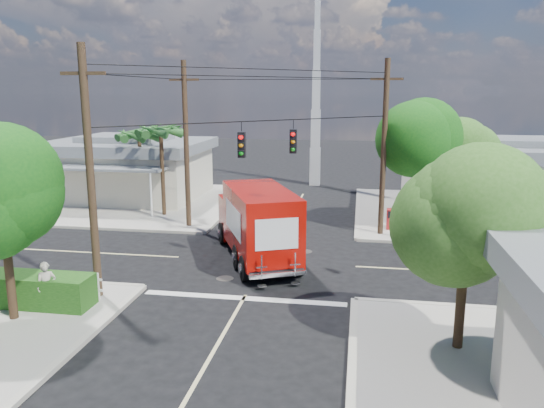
# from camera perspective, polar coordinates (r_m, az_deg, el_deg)

# --- Properties ---
(ground) EXTENTS (120.00, 120.00, 0.00)m
(ground) POSITION_cam_1_polar(r_m,az_deg,el_deg) (23.65, -0.80, -6.22)
(ground) COLOR black
(ground) RESTS_ON ground
(sidewalk_ne) EXTENTS (14.12, 14.12, 0.14)m
(sidewalk_ne) POSITION_cam_1_polar(r_m,az_deg,el_deg) (34.48, 20.71, -1.04)
(sidewalk_ne) COLOR #ACA79C
(sidewalk_ne) RESTS_ON ground
(sidewalk_nw) EXTENTS (14.12, 14.12, 0.14)m
(sidewalk_nw) POSITION_cam_1_polar(r_m,az_deg,el_deg) (36.92, -14.55, 0.19)
(sidewalk_nw) COLOR #ACA79C
(sidewalk_nw) RESTS_ON ground
(road_markings) EXTENTS (32.00, 32.00, 0.01)m
(road_markings) POSITION_cam_1_polar(r_m,az_deg,el_deg) (22.28, -1.48, -7.38)
(road_markings) COLOR beige
(road_markings) RESTS_ON ground
(building_ne) EXTENTS (11.80, 10.20, 4.50)m
(building_ne) POSITION_cam_1_polar(r_m,az_deg,el_deg) (35.47, 23.21, 2.82)
(building_ne) COLOR silver
(building_ne) RESTS_ON sidewalk_ne
(building_nw) EXTENTS (10.80, 10.20, 4.30)m
(building_nw) POSITION_cam_1_polar(r_m,az_deg,el_deg) (38.44, -15.30, 3.86)
(building_nw) COLOR beige
(building_nw) RESTS_ON sidewalk_nw
(radio_tower) EXTENTS (0.80, 0.80, 17.00)m
(radio_tower) POSITION_cam_1_polar(r_m,az_deg,el_deg) (42.28, 4.74, 9.62)
(radio_tower) COLOR silver
(radio_tower) RESTS_ON ground
(tree_sw_front) EXTENTS (3.88, 3.78, 6.03)m
(tree_sw_front) POSITION_cam_1_polar(r_m,az_deg,el_deg) (18.50, -27.22, 1.10)
(tree_sw_front) COLOR #422D1C
(tree_sw_front) RESTS_ON sidewalk_sw
(tree_ne_front) EXTENTS (4.21, 4.14, 6.66)m
(tree_ne_front) POSITION_cam_1_polar(r_m,az_deg,el_deg) (29.15, 15.81, 6.39)
(tree_ne_front) COLOR #422D1C
(tree_ne_front) RESTS_ON sidewalk_ne
(tree_ne_back) EXTENTS (3.77, 3.66, 5.82)m
(tree_ne_back) POSITION_cam_1_polar(r_m,az_deg,el_deg) (31.76, 20.01, 5.50)
(tree_ne_back) COLOR #422D1C
(tree_ne_back) RESTS_ON sidewalk_ne
(tree_se) EXTENTS (3.67, 3.54, 5.62)m
(tree_se) POSITION_cam_1_polar(r_m,az_deg,el_deg) (15.53, 20.35, -1.28)
(tree_se) COLOR #422D1C
(tree_se) RESTS_ON sidewalk_se
(palm_nw_front) EXTENTS (3.01, 3.08, 5.59)m
(palm_nw_front) POSITION_cam_1_polar(r_m,az_deg,el_deg) (31.84, -11.88, 7.53)
(palm_nw_front) COLOR #422D1C
(palm_nw_front) RESTS_ON sidewalk_nw
(palm_nw_back) EXTENTS (3.01, 3.08, 5.19)m
(palm_nw_back) POSITION_cam_1_polar(r_m,az_deg,el_deg) (34.01, -14.10, 7.07)
(palm_nw_back) COLOR #422D1C
(palm_nw_back) RESTS_ON sidewalk_nw
(utility_poles) EXTENTS (12.00, 10.68, 9.00)m
(utility_poles) POSITION_cam_1_polar(r_m,az_deg,el_deg) (24.50, -3.83, 5.60)
(utility_poles) COLOR #473321
(utility_poles) RESTS_ON ground
(picket_fence) EXTENTS (5.94, 0.06, 1.00)m
(picket_fence) POSITION_cam_1_polar(r_m,az_deg,el_deg) (21.38, -24.95, -7.49)
(picket_fence) COLOR silver
(picket_fence) RESTS_ON sidewalk_sw
(hedge_sw) EXTENTS (6.20, 1.20, 1.10)m
(hedge_sw) POSITION_cam_1_polar(r_m,az_deg,el_deg) (20.88, -26.65, -8.08)
(hedge_sw) COLOR #164111
(hedge_sw) RESTS_ON sidewalk_sw
(vending_boxes) EXTENTS (1.90, 0.50, 1.10)m
(vending_boxes) POSITION_cam_1_polar(r_m,az_deg,el_deg) (29.19, 14.08, -1.63)
(vending_boxes) COLOR red
(vending_boxes) RESTS_ON sidewalk_ne
(delivery_truck) EXTENTS (5.11, 7.89, 3.31)m
(delivery_truck) POSITION_cam_1_polar(r_m,az_deg,el_deg) (23.55, -1.63, -2.05)
(delivery_truck) COLOR black
(delivery_truck) RESTS_ON ground
(parked_car) EXTENTS (5.87, 3.21, 1.56)m
(parked_car) POSITION_cam_1_polar(r_m,az_deg,el_deg) (26.68, 23.72, -3.39)
(parked_car) COLOR silver
(parked_car) RESTS_ON ground
(pedestrian) EXTENTS (0.75, 0.68, 1.72)m
(pedestrian) POSITION_cam_1_polar(r_m,az_deg,el_deg) (19.47, -23.07, -8.21)
(pedestrian) COLOR #B8AB9F
(pedestrian) RESTS_ON sidewalk_sw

